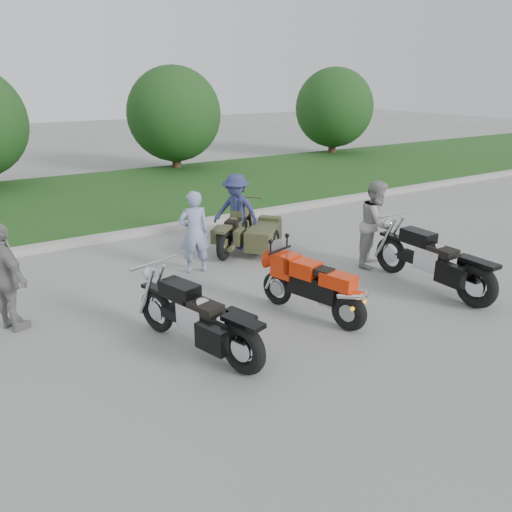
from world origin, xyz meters
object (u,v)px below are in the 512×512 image
sportbike_red (314,285)px  person_grey (376,224)px  cruiser_sidecar (251,234)px  cruiser_right (436,263)px  person_back (6,278)px  cruiser_left (202,321)px  person_stripe (194,232)px  person_denim (236,212)px

sportbike_red → person_grey: person_grey is taller
cruiser_sidecar → cruiser_right: bearing=-17.3°
person_grey → person_back: person_grey is taller
person_grey → person_back: bearing=140.1°
cruiser_left → cruiser_sidecar: 4.26m
person_stripe → person_grey: 3.54m
person_stripe → sportbike_red: bearing=116.9°
cruiser_sidecar → person_grey: bearing=-2.5°
sportbike_red → cruiser_left: bearing=164.8°
person_stripe → person_denim: size_ratio=0.98×
person_back → person_grey: bearing=-121.9°
person_stripe → person_grey: size_ratio=0.94×
cruiser_sidecar → person_back: person_back is taller
sportbike_red → cruiser_right: cruiser_right is taller
sportbike_red → cruiser_left: 1.94m
person_grey → person_denim: 2.97m
person_denim → cruiser_left: bearing=-70.8°
cruiser_sidecar → person_stripe: (-1.55, -0.47, 0.41)m
cruiser_left → person_back: bearing=117.5°
cruiser_left → cruiser_right: cruiser_right is taller
sportbike_red → cruiser_left: (-1.94, -0.06, -0.07)m
cruiser_right → sportbike_red: bearing=172.3°
sportbike_red → person_back: size_ratio=1.16×
person_grey → person_stripe: bearing=122.3°
cruiser_right → person_denim: bearing=113.8°
sportbike_red → person_stripe: person_stripe is taller
cruiser_right → person_denim: 4.28m
person_denim → sportbike_red: bearing=-45.8°
person_grey → person_back: (-6.50, 0.84, -0.03)m
cruiser_left → person_stripe: size_ratio=1.46×
sportbike_red → cruiser_sidecar: bearing=58.8°
person_stripe → person_back: 3.36m
cruiser_left → person_stripe: (1.21, 2.77, 0.33)m
person_grey → cruiser_right: bearing=-123.2°
cruiser_sidecar → person_back: 5.00m
person_denim → person_back: size_ratio=0.99×
person_denim → person_grey: bearing=2.1°
person_grey → cruiser_sidecar: bearing=97.4°
person_stripe → person_back: (-3.30, -0.66, 0.02)m
person_denim → person_back: (-4.70, -1.53, 0.00)m
cruiser_left → person_grey: (4.41, 1.27, 0.38)m
cruiser_sidecar → person_denim: person_denim is taller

